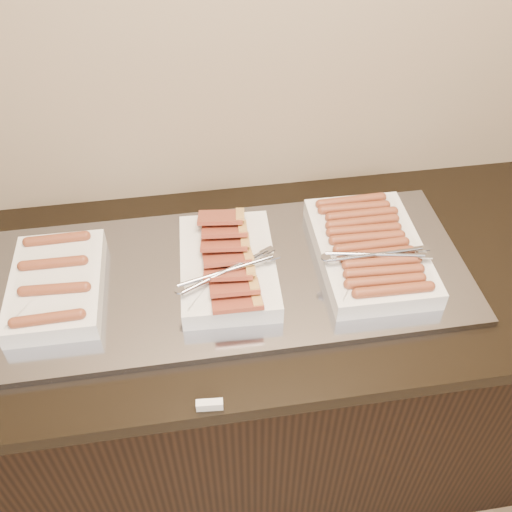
{
  "coord_description": "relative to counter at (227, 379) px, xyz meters",
  "views": [
    {
      "loc": [
        -0.06,
        1.14,
        1.95
      ],
      "look_at": [
        0.09,
        2.13,
        0.97
      ],
      "focal_mm": 40.0,
      "sensor_mm": 36.0,
      "label": 1
    }
  ],
  "objects": [
    {
      "name": "label_holder",
      "position": [
        -0.06,
        -0.36,
        0.46
      ],
      "size": [
        0.06,
        0.02,
        0.02
      ],
      "primitive_type": "cube",
      "rotation": [
        0.0,
        0.0,
        -0.08
      ],
      "color": "white",
      "rests_on": "counter"
    },
    {
      "name": "dish_center",
      "position": [
        0.02,
        -0.0,
        0.5
      ],
      "size": [
        0.27,
        0.37,
        0.09
      ],
      "rotation": [
        0.0,
        0.0,
        -0.05
      ],
      "color": "white",
      "rests_on": "warming_tray"
    },
    {
      "name": "dish_right",
      "position": [
        0.38,
        -0.0,
        0.5
      ],
      "size": [
        0.28,
        0.4,
        0.08
      ],
      "rotation": [
        0.0,
        0.0,
        -0.02
      ],
      "color": "white",
      "rests_on": "warming_tray"
    },
    {
      "name": "warming_tray",
      "position": [
        0.02,
        0.0,
        0.46
      ],
      "size": [
        1.2,
        0.5,
        0.02
      ],
      "primitive_type": "cube",
      "color": "#9597A2",
      "rests_on": "counter"
    },
    {
      "name": "dish_left",
      "position": [
        -0.39,
        0.0,
        0.5
      ],
      "size": [
        0.22,
        0.32,
        0.07
      ],
      "rotation": [
        0.0,
        0.0,
        -0.01
      ],
      "color": "white",
      "rests_on": "warming_tray"
    },
    {
      "name": "counter",
      "position": [
        0.0,
        0.0,
        0.0
      ],
      "size": [
        2.06,
        0.76,
        0.9
      ],
      "color": "black",
      "rests_on": "ground"
    }
  ]
}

